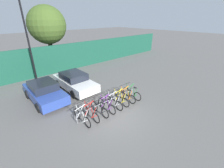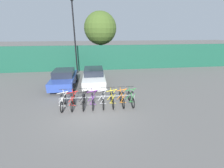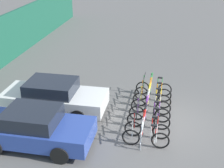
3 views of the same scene
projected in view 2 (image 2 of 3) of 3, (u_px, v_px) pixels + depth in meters
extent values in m
plane|color=#605E5B|center=(93.00, 110.00, 8.90)|extent=(120.00, 120.00, 0.00)
cube|color=#19513D|center=(92.00, 58.00, 17.27)|extent=(36.00, 0.16, 2.87)
cylinder|color=gray|center=(98.00, 97.00, 9.38)|extent=(4.71, 0.04, 0.04)
cylinder|color=gray|center=(60.00, 103.00, 9.20)|extent=(0.04, 0.04, 0.55)
cylinder|color=gray|center=(134.00, 99.00, 9.74)|extent=(0.04, 0.04, 0.55)
torus|color=black|center=(62.00, 107.00, 8.58)|extent=(0.06, 0.66, 0.66)
torus|color=black|center=(65.00, 99.00, 9.56)|extent=(0.06, 0.66, 0.66)
cylinder|color=silver|center=(63.00, 97.00, 9.11)|extent=(0.60, 0.04, 0.76)
cylinder|color=silver|center=(62.00, 93.00, 8.95)|extent=(0.68, 0.04, 0.16)
cylinder|color=silver|center=(62.00, 100.00, 8.81)|extent=(0.14, 0.04, 0.63)
cylinder|color=silver|center=(62.00, 102.00, 8.62)|extent=(0.32, 0.03, 0.58)
cylinder|color=silver|center=(62.00, 106.00, 8.77)|extent=(0.40, 0.03, 0.08)
cylinder|color=silver|center=(64.00, 95.00, 9.40)|extent=(0.12, 0.04, 0.69)
cylinder|color=black|center=(63.00, 89.00, 9.24)|extent=(0.52, 0.03, 0.03)
cube|color=black|center=(61.00, 96.00, 8.61)|extent=(0.10, 0.22, 0.05)
torus|color=black|center=(72.00, 107.00, 8.65)|extent=(0.06, 0.66, 0.66)
torus|color=black|center=(74.00, 99.00, 9.63)|extent=(0.06, 0.66, 0.66)
cylinder|color=red|center=(73.00, 97.00, 9.17)|extent=(0.60, 0.04, 0.76)
cylinder|color=red|center=(72.00, 92.00, 9.02)|extent=(0.68, 0.04, 0.16)
cylinder|color=red|center=(72.00, 100.00, 8.88)|extent=(0.14, 0.04, 0.63)
cylinder|color=red|center=(72.00, 101.00, 8.69)|extent=(0.32, 0.03, 0.58)
cylinder|color=red|center=(72.00, 105.00, 8.84)|extent=(0.40, 0.03, 0.08)
cylinder|color=red|center=(73.00, 94.00, 9.47)|extent=(0.12, 0.04, 0.69)
cylinder|color=black|center=(73.00, 89.00, 9.31)|extent=(0.52, 0.03, 0.03)
cube|color=black|center=(71.00, 95.00, 8.68)|extent=(0.10, 0.22, 0.05)
torus|color=black|center=(83.00, 106.00, 8.72)|extent=(0.06, 0.66, 0.66)
torus|color=black|center=(84.00, 98.00, 9.70)|extent=(0.06, 0.66, 0.66)
cylinder|color=black|center=(84.00, 96.00, 9.25)|extent=(0.60, 0.04, 0.76)
cylinder|color=black|center=(83.00, 92.00, 9.09)|extent=(0.68, 0.04, 0.16)
cylinder|color=black|center=(83.00, 99.00, 8.96)|extent=(0.14, 0.04, 0.63)
cylinder|color=black|center=(83.00, 100.00, 8.76)|extent=(0.32, 0.03, 0.58)
cylinder|color=black|center=(83.00, 105.00, 8.92)|extent=(0.40, 0.03, 0.08)
cylinder|color=black|center=(84.00, 94.00, 9.54)|extent=(0.12, 0.04, 0.69)
cylinder|color=black|center=(83.00, 89.00, 9.38)|extent=(0.52, 0.03, 0.03)
cube|color=black|center=(83.00, 95.00, 8.75)|extent=(0.10, 0.22, 0.05)
torus|color=black|center=(93.00, 105.00, 8.78)|extent=(0.06, 0.66, 0.66)
torus|color=black|center=(93.00, 98.00, 9.76)|extent=(0.06, 0.66, 0.66)
cylinder|color=#752D99|center=(93.00, 96.00, 9.31)|extent=(0.60, 0.04, 0.76)
cylinder|color=#752D99|center=(92.00, 91.00, 9.16)|extent=(0.68, 0.04, 0.16)
cylinder|color=#752D99|center=(93.00, 99.00, 9.02)|extent=(0.14, 0.04, 0.63)
cylinder|color=#752D99|center=(93.00, 100.00, 8.82)|extent=(0.32, 0.03, 0.58)
cylinder|color=#752D99|center=(93.00, 104.00, 8.98)|extent=(0.40, 0.03, 0.08)
cylinder|color=#752D99|center=(93.00, 93.00, 9.61)|extent=(0.12, 0.04, 0.69)
cylinder|color=black|center=(92.00, 88.00, 9.44)|extent=(0.52, 0.03, 0.03)
cube|color=black|center=(92.00, 94.00, 8.82)|extent=(0.10, 0.22, 0.05)
torus|color=black|center=(103.00, 105.00, 8.86)|extent=(0.06, 0.66, 0.66)
torus|color=black|center=(102.00, 97.00, 9.84)|extent=(0.06, 0.66, 0.66)
cylinder|color=#B7B7BC|center=(102.00, 95.00, 9.38)|extent=(0.60, 0.04, 0.76)
cylinder|color=#B7B7BC|center=(102.00, 91.00, 9.23)|extent=(0.68, 0.04, 0.16)
cylinder|color=#B7B7BC|center=(103.00, 98.00, 9.09)|extent=(0.14, 0.04, 0.63)
cylinder|color=#B7B7BC|center=(103.00, 99.00, 8.90)|extent=(0.32, 0.03, 0.58)
cylinder|color=#B7B7BC|center=(103.00, 104.00, 9.05)|extent=(0.40, 0.03, 0.08)
cylinder|color=#B7B7BC|center=(102.00, 93.00, 9.68)|extent=(0.12, 0.04, 0.69)
cylinder|color=black|center=(102.00, 88.00, 9.51)|extent=(0.52, 0.03, 0.03)
cube|color=black|center=(103.00, 94.00, 8.89)|extent=(0.10, 0.22, 0.05)
torus|color=black|center=(113.00, 104.00, 8.92)|extent=(0.06, 0.66, 0.66)
torus|color=black|center=(111.00, 97.00, 9.90)|extent=(0.06, 0.66, 0.66)
cylinder|color=yellow|center=(112.00, 95.00, 9.45)|extent=(0.60, 0.04, 0.76)
cylinder|color=yellow|center=(112.00, 90.00, 9.30)|extent=(0.68, 0.04, 0.16)
cylinder|color=yellow|center=(112.00, 98.00, 9.16)|extent=(0.14, 0.04, 0.63)
cylinder|color=yellow|center=(113.00, 99.00, 8.96)|extent=(0.32, 0.03, 0.58)
cylinder|color=yellow|center=(113.00, 103.00, 9.12)|extent=(0.40, 0.03, 0.08)
cylinder|color=yellow|center=(111.00, 92.00, 9.75)|extent=(0.12, 0.04, 0.69)
cylinder|color=black|center=(111.00, 87.00, 9.58)|extent=(0.52, 0.03, 0.03)
cube|color=black|center=(113.00, 93.00, 8.96)|extent=(0.10, 0.22, 0.05)
torus|color=black|center=(123.00, 104.00, 9.00)|extent=(0.06, 0.66, 0.66)
torus|color=black|center=(120.00, 96.00, 9.98)|extent=(0.06, 0.66, 0.66)
cylinder|color=orange|center=(121.00, 94.00, 9.52)|extent=(0.60, 0.04, 0.76)
cylinder|color=orange|center=(122.00, 90.00, 9.37)|extent=(0.68, 0.04, 0.16)
cylinder|color=orange|center=(122.00, 97.00, 9.23)|extent=(0.14, 0.04, 0.63)
cylinder|color=orange|center=(123.00, 98.00, 9.04)|extent=(0.32, 0.03, 0.58)
cylinder|color=orange|center=(123.00, 102.00, 9.19)|extent=(0.40, 0.03, 0.08)
cylinder|color=orange|center=(121.00, 92.00, 9.82)|extent=(0.12, 0.04, 0.69)
cylinder|color=black|center=(121.00, 87.00, 9.66)|extent=(0.52, 0.03, 0.03)
cube|color=black|center=(123.00, 93.00, 9.03)|extent=(0.10, 0.22, 0.05)
torus|color=black|center=(133.00, 103.00, 9.06)|extent=(0.06, 0.66, 0.66)
torus|color=black|center=(129.00, 96.00, 10.04)|extent=(0.06, 0.66, 0.66)
cylinder|color=#288438|center=(131.00, 94.00, 9.59)|extent=(0.60, 0.04, 0.76)
cylinder|color=#288438|center=(131.00, 90.00, 9.44)|extent=(0.68, 0.04, 0.16)
cylinder|color=#288438|center=(132.00, 97.00, 9.30)|extent=(0.14, 0.04, 0.63)
cylinder|color=#288438|center=(133.00, 98.00, 9.10)|extent=(0.32, 0.03, 0.58)
cylinder|color=#288438|center=(132.00, 102.00, 9.26)|extent=(0.40, 0.03, 0.08)
cylinder|color=#288438|center=(129.00, 91.00, 9.89)|extent=(0.12, 0.04, 0.69)
cylinder|color=black|center=(130.00, 86.00, 9.72)|extent=(0.52, 0.03, 0.03)
cube|color=black|center=(132.00, 92.00, 9.10)|extent=(0.10, 0.22, 0.05)
cube|color=#2D479E|center=(64.00, 80.00, 12.54)|extent=(1.80, 4.07, 0.62)
cube|color=#1E232D|center=(64.00, 73.00, 12.44)|extent=(1.58, 1.87, 0.52)
cylinder|color=black|center=(57.00, 79.00, 13.63)|extent=(0.20, 0.64, 0.64)
cylinder|color=black|center=(76.00, 78.00, 13.82)|extent=(0.20, 0.64, 0.64)
cylinder|color=black|center=(50.00, 88.00, 11.42)|extent=(0.20, 0.64, 0.64)
cylinder|color=black|center=(73.00, 87.00, 11.62)|extent=(0.20, 0.64, 0.64)
cube|color=silver|center=(94.00, 78.00, 13.02)|extent=(1.80, 4.42, 0.62)
cube|color=#1E232D|center=(94.00, 71.00, 12.93)|extent=(1.58, 2.03, 0.52)
cylinder|color=black|center=(85.00, 77.00, 14.20)|extent=(0.20, 0.64, 0.64)
cylinder|color=black|center=(103.00, 76.00, 14.39)|extent=(0.20, 0.64, 0.64)
cylinder|color=black|center=(83.00, 86.00, 11.81)|extent=(0.20, 0.64, 0.64)
cylinder|color=black|center=(105.00, 85.00, 12.00)|extent=(0.20, 0.64, 0.64)
cylinder|color=black|center=(75.00, 40.00, 15.43)|extent=(0.14, 0.14, 7.07)
cylinder|color=brown|center=(101.00, 54.00, 19.02)|extent=(0.47, 0.47, 3.23)
sphere|color=#425B23|center=(100.00, 28.00, 17.97)|extent=(3.88, 3.88, 3.88)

